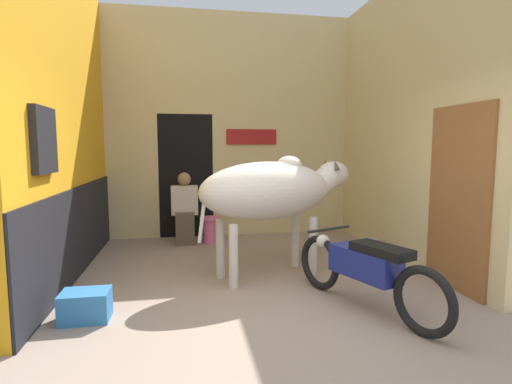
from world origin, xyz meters
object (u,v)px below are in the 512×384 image
at_px(cow, 273,191).
at_px(motorcycle_near, 365,268).
at_px(shopkeeper_seated, 185,206).
at_px(crate, 86,306).
at_px(bucket, 369,248).
at_px(plastic_stool, 210,229).

bearing_deg(cow, motorcycle_near, -61.49).
distance_m(shopkeeper_seated, crate, 3.10).
distance_m(motorcycle_near, bucket, 2.10).
bearing_deg(plastic_stool, bucket, -29.54).
xyz_separation_m(plastic_stool, bucket, (2.29, -1.30, -0.11)).
relative_size(motorcycle_near, shopkeeper_seated, 1.56).
xyz_separation_m(shopkeeper_seated, bucket, (2.71, -1.30, -0.51)).
height_order(cow, plastic_stool, cow).
bearing_deg(bucket, motorcycle_near, -117.30).
relative_size(shopkeeper_seated, bucket, 4.65).
height_order(shopkeeper_seated, bucket, shopkeeper_seated).
distance_m(shopkeeper_seated, bucket, 3.05).
xyz_separation_m(cow, bucket, (1.62, 0.62, -0.96)).
bearing_deg(shopkeeper_seated, bucket, -25.52).
relative_size(shopkeeper_seated, crate, 2.75).
bearing_deg(shopkeeper_seated, cow, -60.26).
bearing_deg(bucket, cow, -159.00).
height_order(shopkeeper_seated, crate, shopkeeper_seated).
xyz_separation_m(motorcycle_near, plastic_stool, (-1.34, 3.14, -0.19)).
height_order(plastic_stool, crate, plastic_stool).
bearing_deg(crate, plastic_stool, 64.92).
relative_size(plastic_stool, crate, 1.01).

